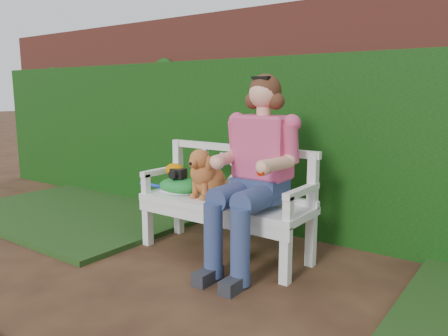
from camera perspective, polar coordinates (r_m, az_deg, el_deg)
The scene contains 11 objects.
ground at distance 3.03m, azimuth -3.82°, elevation -17.04°, with size 60.00×60.00×0.00m, color black.
brick_wall at distance 4.34m, azimuth 12.41°, elevation 6.10°, with size 10.00×0.30×2.20m, color brown.
ivy_hedge at distance 4.16m, azimuth 11.05°, elevation 2.53°, with size 10.00×0.18×1.70m, color #15580F.
grass_left at distance 5.26m, azimuth -17.80°, elevation -5.39°, with size 2.60×2.00×0.05m, color #183210.
garden_bench at distance 3.73m, azimuth 0.00°, elevation -7.75°, with size 1.58×0.60×0.48m, color white, non-canonical shape.
seated_woman at distance 3.39m, azimuth 4.59°, elevation -0.35°, with size 0.65×0.87×1.54m, color #D63367, non-canonical shape.
dog at distance 3.74m, azimuth -2.20°, elevation -0.52°, with size 0.28×0.39×0.43m, color #B9824B, non-canonical shape.
tennis_racket at distance 3.99m, azimuth -6.30°, elevation -2.80°, with size 0.71×0.30×0.03m, color silver, non-canonical shape.
green_bag at distance 3.92m, azimuth -5.79°, elevation -2.24°, with size 0.40×0.31×0.14m, color #237E14, non-canonical shape.
camera_item at distance 3.88m, azimuth -5.97°, elevation -0.69°, with size 0.13×0.09×0.08m, color black.
baseball_glove at distance 3.96m, azimuth -6.47°, elevation -0.24°, with size 0.19×0.14×0.12m, color #D67500.
Camera 1 is at (1.74, -2.06, 1.37)m, focal length 35.00 mm.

